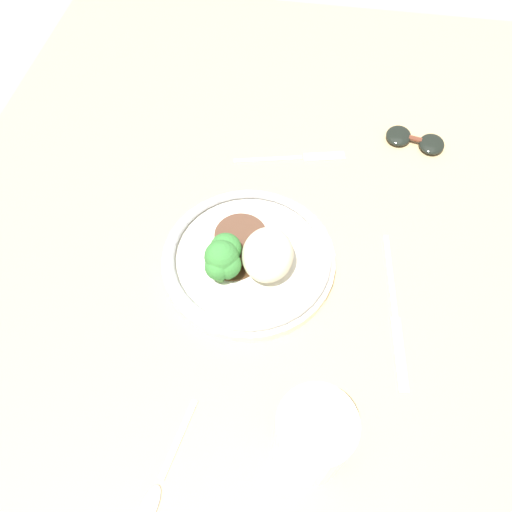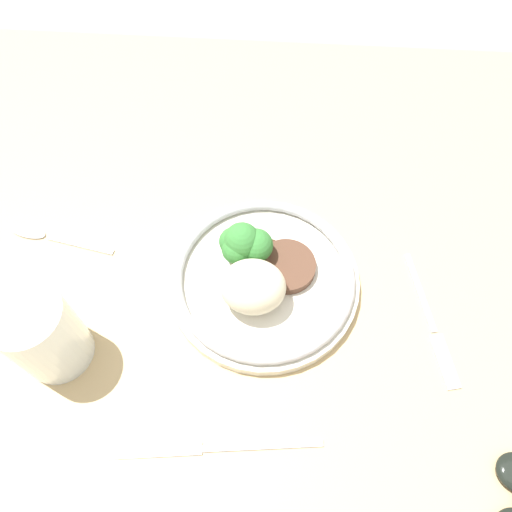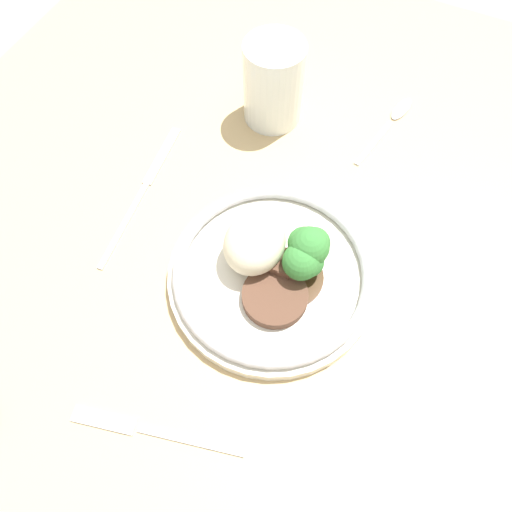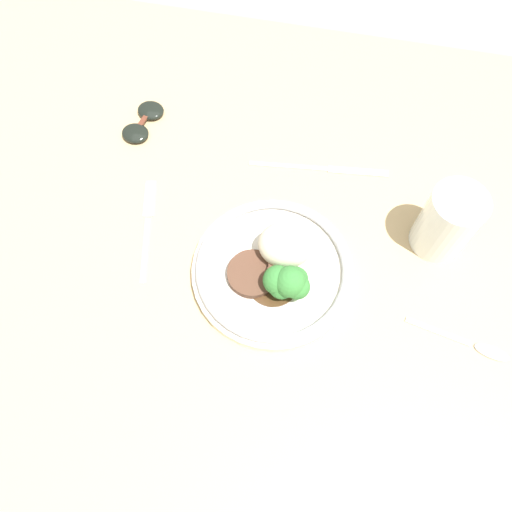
% 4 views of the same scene
% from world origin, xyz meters
% --- Properties ---
extents(ground_plane, '(8.00, 8.00, 0.00)m').
position_xyz_m(ground_plane, '(0.00, 0.00, 0.00)').
color(ground_plane, tan).
extents(dining_table, '(1.20, 0.98, 0.04)m').
position_xyz_m(dining_table, '(0.00, 0.00, 0.02)').
color(dining_table, tan).
rests_on(dining_table, ground).
extents(plate, '(0.23, 0.23, 0.07)m').
position_xyz_m(plate, '(0.04, -0.03, 0.06)').
color(plate, silver).
rests_on(plate, dining_table).
extents(juice_glass, '(0.08, 0.08, 0.11)m').
position_xyz_m(juice_glass, '(0.26, 0.08, 0.09)').
color(juice_glass, yellow).
rests_on(juice_glass, dining_table).
extents(fork, '(0.05, 0.17, 0.00)m').
position_xyz_m(fork, '(-0.17, 0.02, 0.04)').
color(fork, '#B7B7BC').
rests_on(fork, dining_table).
extents(knife, '(0.22, 0.04, 0.00)m').
position_xyz_m(knife, '(0.08, 0.17, 0.04)').
color(knife, '#B7B7BC').
rests_on(knife, dining_table).
extents(spoon, '(0.14, 0.04, 0.01)m').
position_xyz_m(spoon, '(0.33, -0.08, 0.04)').
color(spoon, '#B7B7BC').
rests_on(spoon, dining_table).
extents(sunglasses, '(0.06, 0.10, 0.01)m').
position_xyz_m(sunglasses, '(-0.23, 0.20, 0.04)').
color(sunglasses, black).
rests_on(sunglasses, dining_table).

